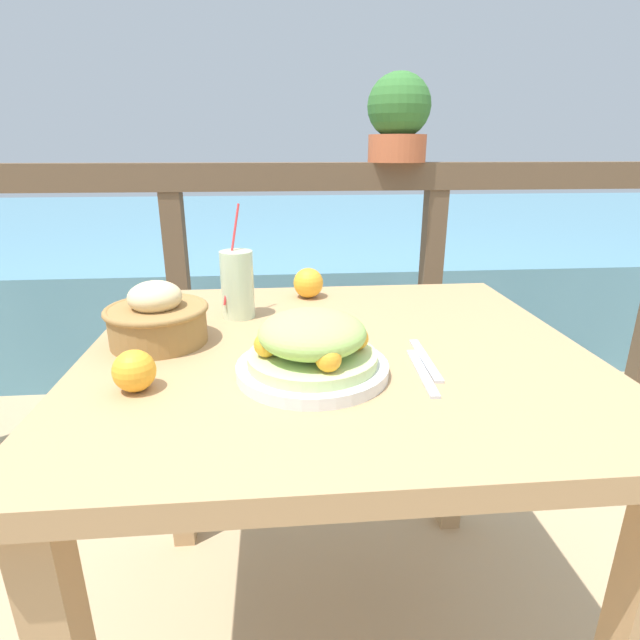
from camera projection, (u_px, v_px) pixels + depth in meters
The scene contains 12 objects.
ground_plane at pixel (333, 640), 1.20m from camera, with size 12.00×12.00×0.00m, color tan.
patio_table at pixel (335, 400), 0.98m from camera, with size 0.93×0.85×0.76m.
railing_fence at pixel (307, 253), 1.77m from camera, with size 2.80×0.08×1.07m.
sea_backdrop at pixel (289, 250), 4.28m from camera, with size 12.00×4.00×0.56m.
salad_plate at pixel (313, 348), 0.81m from camera, with size 0.25×0.25×0.11m.
drink_glass at pixel (237, 284), 1.09m from camera, with size 0.07×0.08×0.24m.
bread_basket at pixel (157, 318), 0.95m from camera, with size 0.19×0.19×0.12m.
potted_plant at pixel (398, 117), 1.65m from camera, with size 0.21×0.21×0.28m.
fork at pixel (425, 359), 0.88m from camera, with size 0.02×0.18×0.00m.
knife at pixel (422, 372), 0.83m from camera, with size 0.03×0.18×0.00m.
orange_near_basket at pixel (134, 371), 0.76m from camera, with size 0.07×0.07×0.07m.
orange_near_glass at pixel (308, 283), 1.24m from camera, with size 0.07×0.07×0.07m.
Camera 1 is at (-0.11, -0.87, 1.12)m, focal length 28.00 mm.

